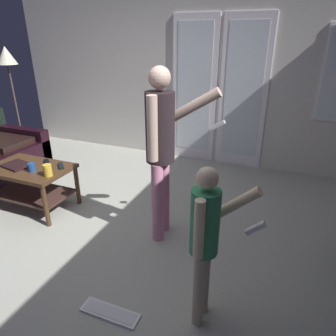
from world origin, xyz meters
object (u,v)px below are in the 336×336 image
Objects in this scene: loose_keyboard at (110,313)px; dvd_remote_slim at (47,162)px; coffee_table at (31,178)px; tv_remote_black at (61,166)px; cup_by_laptop at (48,170)px; laptop_closed at (17,165)px; floor_lamp at (8,63)px; person_child at (206,235)px; cup_near_edge at (32,167)px; person_adult at (162,142)px.

loose_keyboard is 1.95m from dvd_remote_slim.
tv_remote_black is at bearing 23.42° from coffee_table.
cup_by_laptop is (-1.25, 0.87, 0.55)m from loose_keyboard.
coffee_table is 2.99× the size of laptop_closed.
floor_lamp reaches higher than coffee_table.
dvd_remote_slim is at bearing 134.67° from cup_by_laptop.
loose_keyboard is at bearing -30.99° from coffee_table.
loose_keyboard is at bearing -159.06° from person_child.
cup_near_edge is at bearing -31.47° from coffee_table.
floor_lamp is at bearing 150.97° from person_child.
person_adult reaches higher than cup_near_edge.
coffee_table is 5.34× the size of tv_remote_black.
dvd_remote_slim reaches higher than coffee_table.
coffee_table is 0.21m from laptop_closed.
person_adult is 3.67× the size of loose_keyboard.
person_adult is 17.77× the size of cup_near_edge.
person_child is at bearing -51.31° from person_adult.
person_adult is (1.58, 0.07, 0.61)m from coffee_table.
coffee_table is at bearing -41.00° from floor_lamp.
cup_near_edge is (1.71, -1.45, -0.90)m from floor_lamp.
cup_by_laptop is (1.95, -1.48, -0.88)m from floor_lamp.
cup_near_edge reaches higher than coffee_table.
floor_lamp is 18.65× the size of cup_near_edge.
dvd_remote_slim is at bearing 176.21° from person_adult.
dvd_remote_slim is at bearing -141.71° from tv_remote_black.
floor_lamp is 5.59× the size of laptop_closed.
cup_near_edge reaches higher than dvd_remote_slim.
cup_near_edge reaches higher than tv_remote_black.
loose_keyboard is 1.77m from tv_remote_black.
tv_remote_black is (0.46, 0.18, -0.00)m from laptop_closed.
laptop_closed is 0.51m from cup_by_laptop.
cup_near_edge reaches higher than loose_keyboard.
person_adult is at bearing 91.91° from loose_keyboard.
coffee_table is 0.53× the size of floor_lamp.
tv_remote_black is at bearing 155.17° from person_child.
cup_by_laptop reaches higher than coffee_table.
laptop_closed reaches higher than dvd_remote_slim.
tv_remote_black reaches higher than coffee_table.
person_child is at bearing -17.46° from cup_near_edge.
coffee_table is 0.39m from tv_remote_black.
tv_remote_black is at bearing 34.97° from dvd_remote_slim.
loose_keyboard is at bearing -17.50° from laptop_closed.
cup_by_laptop is at bearing -15.32° from coffee_table.
floor_lamp is at bearing -168.53° from tv_remote_black.
cup_by_laptop is 0.38m from dvd_remote_slim.
cup_by_laptop is (-1.21, -0.17, -0.41)m from person_adult.
person_adult is 1.07m from person_child.
coffee_table is at bearing -177.57° from person_adult.
dvd_remote_slim is (-0.26, 0.27, -0.05)m from cup_by_laptop.
person_adult reaches higher than coffee_table.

